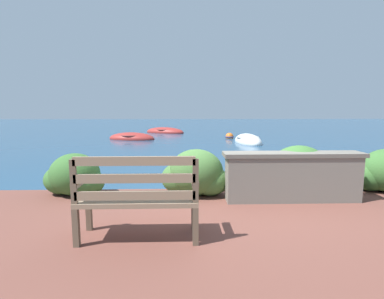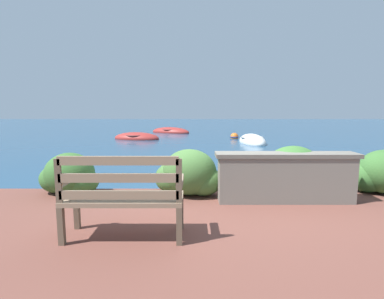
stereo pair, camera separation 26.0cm
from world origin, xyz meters
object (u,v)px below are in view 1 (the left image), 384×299
at_px(rowboat_mid, 132,138).
at_px(mooring_buoy, 229,137).
at_px(rowboat_far, 165,132).
at_px(park_bench, 138,196).
at_px(rowboat_nearest, 248,141).

xyz_separation_m(rowboat_mid, mooring_buoy, (5.20, 0.48, 0.02)).
height_order(rowboat_mid, mooring_buoy, rowboat_mid).
distance_m(rowboat_far, mooring_buoy, 5.21).
relative_size(park_bench, mooring_buoy, 2.68).
bearing_deg(rowboat_far, park_bench, -60.05).
height_order(park_bench, mooring_buoy, park_bench).
bearing_deg(rowboat_mid, rowboat_nearest, 177.29).
bearing_deg(mooring_buoy, park_bench, -103.09).
bearing_deg(rowboat_far, rowboat_nearest, -26.70).
relative_size(park_bench, rowboat_far, 0.44).
height_order(park_bench, rowboat_mid, park_bench).
height_order(park_bench, rowboat_nearest, park_bench).
relative_size(rowboat_mid, rowboat_far, 0.91).
xyz_separation_m(rowboat_nearest, rowboat_mid, (-5.72, 1.76, -0.01)).
relative_size(park_bench, rowboat_mid, 0.48).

